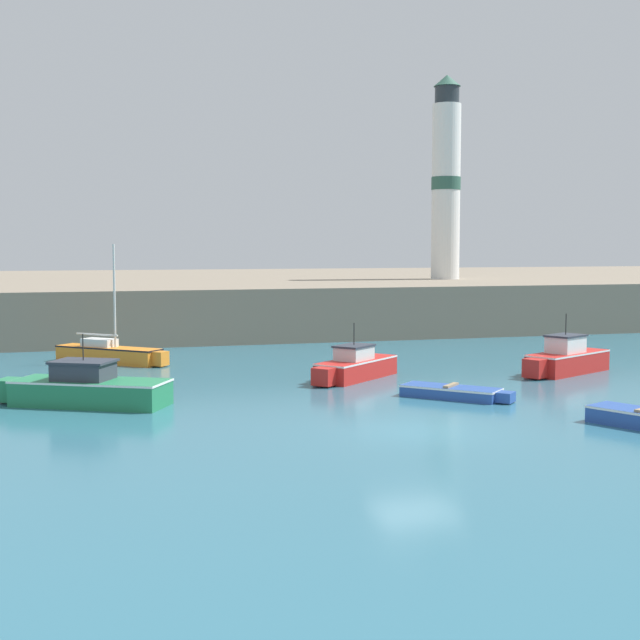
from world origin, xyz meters
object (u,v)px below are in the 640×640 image
Objects in this scene: dinghy_blue_1 at (454,392)px; motorboat_green_5 at (85,388)px; lighthouse at (446,181)px; sailboat_orange_2 at (110,353)px; motorboat_red_3 at (355,366)px; motorboat_red_6 at (566,359)px.

dinghy_blue_1 is 0.59× the size of motorboat_green_5.
sailboat_orange_2 is at bearing -145.78° from lighthouse.
motorboat_red_6 reaches higher than motorboat_red_3.
lighthouse reaches higher than motorboat_red_6.
motorboat_red_3 is (-2.01, 5.29, 0.30)m from dinghy_blue_1.
sailboat_orange_2 is at bearing 131.07° from dinghy_blue_1.
lighthouse is (23.96, 16.29, 9.51)m from sailboat_orange_2.
motorboat_green_5 is 19.98m from motorboat_red_6.
motorboat_red_6 is at bearing 31.47° from dinghy_blue_1.
motorboat_red_6 is (19.86, 2.23, 0.03)m from motorboat_green_5.
dinghy_blue_1 is at bearing -113.12° from lighthouse.
motorboat_red_6 is at bearing -5.73° from motorboat_red_3.
motorboat_green_5 is at bearing -132.83° from lighthouse.
lighthouse is at bearing 47.17° from motorboat_green_5.
dinghy_blue_1 is 33.40m from lighthouse.
motorboat_red_6 is at bearing -25.16° from sailboat_orange_2.
dinghy_blue_1 is 0.65× the size of sailboat_orange_2.
lighthouse reaches higher than dinghy_blue_1.
sailboat_orange_2 reaches higher than motorboat_red_3.
sailboat_orange_2 reaches higher than motorboat_red_6.
dinghy_blue_1 is 0.25× the size of lighthouse.
lighthouse reaches higher than sailboat_orange_2.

